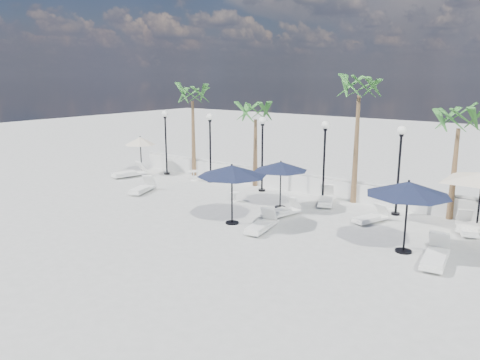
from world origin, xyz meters
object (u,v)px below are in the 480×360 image
Objects in this scene: parasol_navy_mid at (281,166)px; lounger_2 at (281,211)px; parasol_cream_small at (140,141)px; lounger_0 at (129,173)px; lounger_7 at (479,225)px; lounger_6 at (435,256)px; lounger_4 at (371,217)px; lounger_1 at (142,188)px; lounger_3 at (261,225)px; parasol_navy_right at (408,189)px; lounger_8 at (467,227)px; parasol_navy_left at (232,171)px; lounger_5 at (326,199)px.

lounger_2 is at bearing -55.60° from parasol_navy_mid.
parasol_navy_mid is 11.00m from parasol_cream_small.
lounger_7 reaches higher than lounger_0.
lounger_0 is 18.27m from lounger_6.
parasol_navy_mid reaches higher than lounger_0.
lounger_4 is 4.49m from parasol_navy_mid.
lounger_1 is at bearing -146.47° from lounger_7.
parasol_navy_right is (5.13, 1.11, 1.98)m from lounger_3.
lounger_0 is 18.23m from lounger_8.
parasol_cream_small is (-18.35, 3.89, 1.70)m from lounger_6.
lounger_8 is at bearing 29.99° from parasol_navy_left.
lounger_1 is 1.00× the size of lounger_2.
parasol_navy_left is (-7.87, -4.54, 1.95)m from lounger_8.
lounger_0 is at bearing 163.98° from lounger_6.
lounger_4 is 0.77× the size of parasol_cream_small.
lounger_2 is 7.24m from lounger_8.
parasol_cream_small reaches higher than lounger_0.
lounger_6 is at bearing 5.42° from lounger_0.
lounger_0 is 1.09× the size of lounger_2.
lounger_4 is (2.98, 3.59, -0.02)m from lounger_3.
parasol_navy_mid is (0.31, 3.16, -0.27)m from parasol_navy_left.
lounger_7 reaches higher than lounger_5.
lounger_4 is 3.07m from lounger_5.
lounger_3 reaches higher than lounger_4.
lounger_6 is at bearing -20.80° from parasol_navy_right.
parasol_navy_left reaches higher than parasol_navy_mid.
parasol_navy_left reaches higher than lounger_7.
lounger_5 is 0.95× the size of lounger_7.
lounger_5 is (8.52, 3.69, 0.01)m from lounger_1.
lounger_0 reaches higher than lounger_1.
parasol_navy_mid is at bearing -4.77° from lounger_1.
parasol_navy_mid is 6.64m from parasol_navy_right.
lounger_6 is at bearing -76.40° from lounger_7.
lounger_8 is at bearing 80.73° from lounger_6.
lounger_6 is (14.56, -0.61, 0.03)m from lounger_1.
lounger_0 is at bearing -159.11° from lounger_4.
lounger_3 is (8.28, -1.28, -0.00)m from lounger_1.
lounger_3 is at bearing -164.58° from lounger_8.
lounger_6 is 1.00× the size of lounger_7.
lounger_6 is 3.92m from lounger_8.
lounger_6 reaches higher than lounger_5.
lounger_7 is at bearing 76.35° from lounger_6.
lounger_7 is 0.77× the size of parasol_navy_right.
lounger_8 is at bearing -26.65° from lounger_5.
lounger_8 is (6.40, 4.59, -0.01)m from lounger_3.
lounger_3 is at bearing -123.86° from lounger_7.
lounger_4 is 3.56m from lounger_8.
lounger_2 is 0.96× the size of lounger_5.
lounger_2 is at bearing -136.02° from lounger_4.
lounger_7 is at bearing 1.25° from parasol_cream_small.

